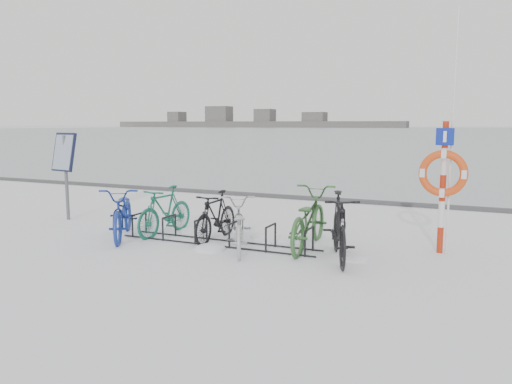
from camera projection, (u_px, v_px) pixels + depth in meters
ground at (218, 244)px, 9.39m from camera, size 900.00×900.00×0.00m
ice_sheet at (464, 131)px, 149.54m from camera, size 400.00×298.00×0.02m
quay_edge at (313, 198)px, 14.72m from camera, size 400.00×0.25×0.10m
bike_rack at (218, 234)px, 9.37m from camera, size 4.00×0.48×0.46m
info_board at (64, 157)px, 11.54m from camera, size 0.71×0.36×2.04m
lifebuoy_station at (443, 174)px, 8.49m from camera, size 0.80×0.23×4.16m
shoreline at (246, 123)px, 293.50m from camera, size 180.00×12.00×9.50m
bike_0 at (123, 211)px, 9.88m from camera, size 1.65×2.11×1.07m
bike_1 at (165, 209)px, 10.18m from camera, size 0.60×1.72×1.01m
bike_2 at (216, 215)px, 9.65m from camera, size 0.49×1.65×0.99m
bike_3 at (238, 224)px, 8.87m from camera, size 1.37×1.90×0.95m
bike_4 at (308, 217)px, 9.06m from camera, size 0.88×2.19×1.13m
bike_5 at (339, 225)px, 8.25m from camera, size 1.16×1.99×1.15m
snow_drifts at (227, 243)px, 9.48m from camera, size 5.60×1.74×0.21m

